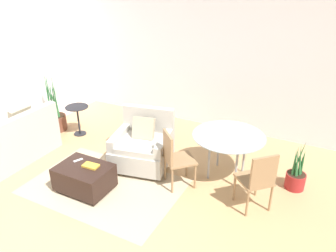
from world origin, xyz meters
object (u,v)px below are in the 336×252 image
object	(u,v)px
tv_remote_primary	(78,160)
dining_chair_near_right	(258,178)
book_stack	(91,166)
dining_chair_near_left	(174,156)
side_table	(78,115)
ottoman	(84,177)
potted_plant_small	(296,176)
couch	(2,148)
dining_table	(228,140)
armchair	(143,146)
potted_plant	(55,117)

from	to	relation	value
tv_remote_primary	dining_chair_near_right	world-z (taller)	dining_chair_near_right
book_stack	dining_chair_near_left	distance (m)	1.24
side_table	book_stack	bearing A→B (deg)	-43.20
ottoman	potted_plant_small	size ratio (longest dim) A/B	0.97
ottoman	potted_plant_small	xyz separation A→B (m)	(2.80, 1.50, -0.01)
couch	dining_table	xyz separation A→B (m)	(3.47, 1.41, 0.34)
armchair	dining_chair_near_right	distance (m)	2.01
armchair	book_stack	xyz separation A→B (m)	(-0.31, -0.97, 0.07)
tv_remote_primary	dining_table	bearing A→B (deg)	32.52
dining_table	potted_plant_small	xyz separation A→B (m)	(1.04, 0.16, -0.44)
dining_chair_near_left	dining_chair_near_right	world-z (taller)	same
book_stack	dining_table	bearing A→B (deg)	37.73
dining_chair_near_right	potted_plant_small	world-z (taller)	dining_chair_near_right
potted_plant	potted_plant_small	size ratio (longest dim) A/B	1.59
ottoman	armchair	bearing A→B (deg)	68.63
tv_remote_primary	book_stack	bearing A→B (deg)	-9.40
book_stack	dining_chair_near_right	bearing A→B (deg)	16.24
tv_remote_primary	dining_chair_near_left	bearing A→B (deg)	25.05
book_stack	dining_chair_near_right	xyz separation A→B (m)	(2.28, 0.67, 0.10)
dining_chair_near_left	potted_plant_small	bearing A→B (deg)	25.07
book_stack	tv_remote_primary	xyz separation A→B (m)	(-0.28, 0.05, -0.01)
side_table	potted_plant_small	size ratio (longest dim) A/B	0.74
potted_plant_small	potted_plant	bearing A→B (deg)	-177.99
tv_remote_primary	dining_table	size ratio (longest dim) A/B	0.13
couch	potted_plant	distance (m)	1.42
couch	tv_remote_primary	distance (m)	1.53
book_stack	potted_plant	bearing A→B (deg)	147.31
armchair	dining_chair_near_left	xyz separation A→B (m)	(0.74, -0.30, 0.17)
armchair	ottoman	distance (m)	1.11
dining_chair_near_right	side_table	bearing A→B (deg)	169.74
dining_table	ottoman	bearing A→B (deg)	-142.59
couch	dining_table	world-z (taller)	couch
tv_remote_primary	potted_plant	world-z (taller)	potted_plant
potted_plant	dining_chair_near_left	size ratio (longest dim) A/B	1.43
book_stack	side_table	distance (m)	1.95
potted_plant	couch	bearing A→B (deg)	-82.39
potted_plant	dining_table	xyz separation A→B (m)	(3.65, 0.01, 0.36)
armchair	side_table	world-z (taller)	armchair
ottoman	book_stack	bearing A→B (deg)	31.44
potted_plant	ottoman	bearing A→B (deg)	-35.19
tv_remote_primary	ottoman	bearing A→B (deg)	-29.42
book_stack	potted_plant	size ratio (longest dim) A/B	0.19
tv_remote_primary	potted_plant	xyz separation A→B (m)	(-1.71, 1.23, -0.13)
book_stack	dining_chair_near_left	world-z (taller)	dining_chair_near_left
potted_plant_small	dining_table	bearing A→B (deg)	-171.49
side_table	dining_table	xyz separation A→B (m)	(3.09, -0.05, 0.22)
book_stack	tv_remote_primary	bearing A→B (deg)	170.60
couch	armchair	xyz separation A→B (m)	(2.11, 1.09, 0.04)
potted_plant_small	tv_remote_primary	bearing A→B (deg)	-154.94
ottoman	dining_chair_near_left	distance (m)	1.38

